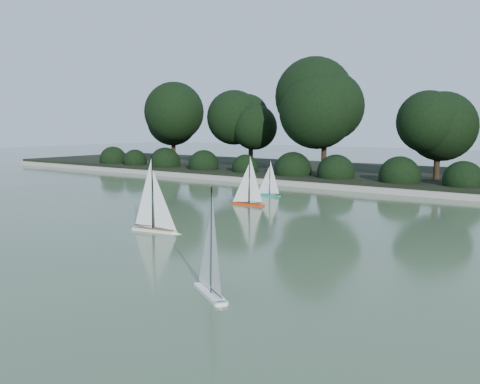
{
  "coord_description": "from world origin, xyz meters",
  "views": [
    {
      "loc": [
        6.38,
        -7.03,
        2.16
      ],
      "look_at": [
        -0.44,
        2.16,
        0.7
      ],
      "focal_mm": 40.0,
      "sensor_mm": 36.0,
      "label": 1
    }
  ],
  "objects_px": {
    "sailboat_teal": "(267,190)",
    "race_buoy": "(168,220)",
    "sailboat_white_a": "(208,276)",
    "sailboat_white_b": "(158,220)",
    "sailboat_orange": "(246,196)"
  },
  "relations": [
    {
      "from": "sailboat_white_a",
      "to": "sailboat_white_b",
      "type": "height_order",
      "value": "sailboat_white_b"
    },
    {
      "from": "race_buoy",
      "to": "sailboat_teal",
      "type": "bearing_deg",
      "value": 96.12
    },
    {
      "from": "sailboat_white_a",
      "to": "race_buoy",
      "type": "xyz_separation_m",
      "value": [
        -4.09,
        3.48,
        -0.23
      ]
    },
    {
      "from": "sailboat_white_b",
      "to": "sailboat_orange",
      "type": "height_order",
      "value": "sailboat_white_b"
    },
    {
      "from": "sailboat_orange",
      "to": "sailboat_teal",
      "type": "distance_m",
      "value": 1.97
    },
    {
      "from": "sailboat_orange",
      "to": "sailboat_white_a",
      "type": "bearing_deg",
      "value": -57.72
    },
    {
      "from": "sailboat_white_a",
      "to": "sailboat_teal",
      "type": "height_order",
      "value": "sailboat_white_a"
    },
    {
      "from": "sailboat_white_a",
      "to": "race_buoy",
      "type": "height_order",
      "value": "sailboat_white_a"
    },
    {
      "from": "sailboat_white_a",
      "to": "race_buoy",
      "type": "relative_size",
      "value": 9.69
    },
    {
      "from": "sailboat_teal",
      "to": "sailboat_white_a",
      "type": "bearing_deg",
      "value": -60.92
    },
    {
      "from": "sailboat_teal",
      "to": "race_buoy",
      "type": "distance_m",
      "value": 4.84
    },
    {
      "from": "sailboat_white_a",
      "to": "sailboat_orange",
      "type": "relative_size",
      "value": 1.01
    },
    {
      "from": "sailboat_orange",
      "to": "sailboat_teal",
      "type": "relative_size",
      "value": 1.23
    },
    {
      "from": "sailboat_teal",
      "to": "race_buoy",
      "type": "relative_size",
      "value": 7.83
    },
    {
      "from": "sailboat_white_a",
      "to": "sailboat_white_b",
      "type": "bearing_deg",
      "value": 144.09
    }
  ]
}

